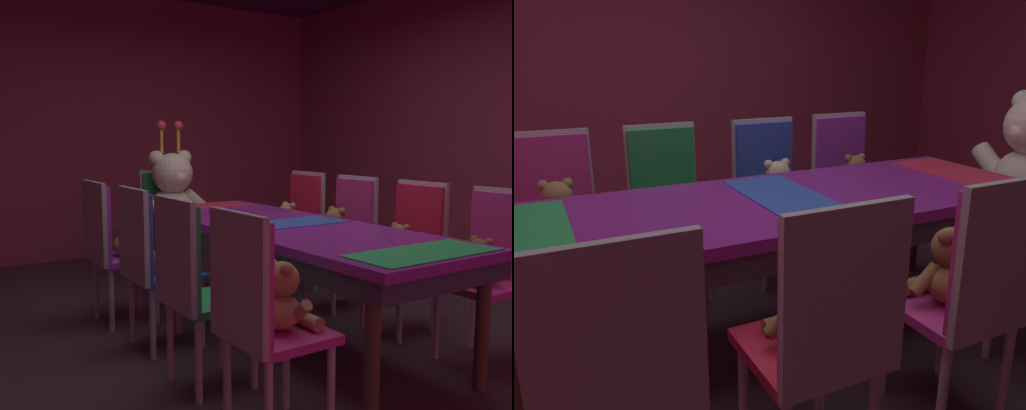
# 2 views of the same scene
# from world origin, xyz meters

# --- Properties ---
(ground_plane) EXTENTS (7.90, 7.90, 0.00)m
(ground_plane) POSITION_xyz_m (0.00, 0.00, 0.00)
(ground_plane) COLOR #3F2D38
(wall_back) EXTENTS (5.20, 0.12, 2.80)m
(wall_back) POSITION_xyz_m (0.00, 3.20, 1.40)
(wall_back) COLOR #99334C
(wall_back) RESTS_ON ground_plane
(banquet_table) EXTENTS (0.90, 2.54, 0.75)m
(banquet_table) POSITION_xyz_m (0.00, 0.00, 0.65)
(banquet_table) COLOR purple
(banquet_table) RESTS_ON ground_plane
(chair_left_0) EXTENTS (0.42, 0.41, 0.98)m
(chair_left_0) POSITION_xyz_m (-0.85, -0.93, 0.60)
(chair_left_0) COLOR #CC338C
(chair_left_0) RESTS_ON ground_plane
(teddy_left_0) EXTENTS (0.25, 0.32, 0.31)m
(teddy_left_0) POSITION_xyz_m (-0.70, -0.93, 0.59)
(teddy_left_0) COLOR #9E7247
(teddy_left_0) RESTS_ON chair_left_0
(chair_left_1) EXTENTS (0.42, 0.41, 0.98)m
(chair_left_1) POSITION_xyz_m (-0.85, -0.34, 0.60)
(chair_left_1) COLOR #268C4C
(chair_left_1) RESTS_ON ground_plane
(chair_left_2) EXTENTS (0.42, 0.41, 0.98)m
(chair_left_2) POSITION_xyz_m (-0.81, 0.31, 0.60)
(chair_left_2) COLOR #2D47B2
(chair_left_2) RESTS_ON ground_plane
(teddy_left_2) EXTENTS (0.25, 0.32, 0.30)m
(teddy_left_2) POSITION_xyz_m (-0.66, 0.31, 0.59)
(teddy_left_2) COLOR beige
(teddy_left_2) RESTS_ON chair_left_2
(chair_left_3) EXTENTS (0.42, 0.41, 0.98)m
(chair_left_3) POSITION_xyz_m (-0.84, 0.90, 0.60)
(chair_left_3) COLOR purple
(chair_left_3) RESTS_ON ground_plane
(teddy_left_3) EXTENTS (0.23, 0.30, 0.28)m
(teddy_left_3) POSITION_xyz_m (-0.70, 0.90, 0.58)
(teddy_left_3) COLOR olive
(teddy_left_3) RESTS_ON chair_left_3
(chair_right_0) EXTENTS (0.42, 0.41, 0.98)m
(chair_right_0) POSITION_xyz_m (0.82, -0.90, 0.60)
(chair_right_0) COLOR #CC338C
(chair_right_0) RESTS_ON ground_plane
(teddy_right_0) EXTENTS (0.22, 0.28, 0.26)m
(teddy_right_0) POSITION_xyz_m (0.67, -0.90, 0.57)
(teddy_right_0) COLOR brown
(teddy_right_0) RESTS_ON chair_right_0
(chair_right_1) EXTENTS (0.42, 0.41, 0.98)m
(chair_right_1) POSITION_xyz_m (0.83, -0.29, 0.60)
(chair_right_1) COLOR red
(chair_right_1) RESTS_ON ground_plane
(teddy_right_1) EXTENTS (0.22, 0.28, 0.26)m
(teddy_right_1) POSITION_xyz_m (0.68, -0.29, 0.57)
(teddy_right_1) COLOR olive
(teddy_right_1) RESTS_ON chair_right_1
(chair_right_2) EXTENTS (0.42, 0.41, 0.98)m
(chair_right_2) POSITION_xyz_m (0.83, 0.33, 0.60)
(chair_right_2) COLOR #CC338C
(chair_right_2) RESTS_ON ground_plane
(teddy_right_2) EXTENTS (0.25, 0.32, 0.31)m
(teddy_right_2) POSITION_xyz_m (0.68, 0.33, 0.59)
(teddy_right_2) COLOR olive
(teddy_right_2) RESTS_ON chair_right_2
(chair_right_3) EXTENTS (0.42, 0.41, 0.98)m
(chair_right_3) POSITION_xyz_m (0.84, 0.94, 0.60)
(chair_right_3) COLOR red
(chair_right_3) RESTS_ON ground_plane
(teddy_right_3) EXTENTS (0.23, 0.30, 0.28)m
(teddy_right_3) POSITION_xyz_m (0.69, 0.94, 0.58)
(teddy_right_3) COLOR tan
(teddy_right_3) RESTS_ON chair_right_3
(throne_chair) EXTENTS (0.41, 0.42, 0.98)m
(throne_chair) POSITION_xyz_m (0.00, 1.82, 0.60)
(throne_chair) COLOR #268C4C
(throne_chair) RESTS_ON ground_plane
(king_teddy_bear) EXTENTS (0.74, 0.58, 0.95)m
(king_teddy_bear) POSITION_xyz_m (0.00, 1.64, 0.76)
(king_teddy_bear) COLOR silver
(king_teddy_bear) RESTS_ON throne_chair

